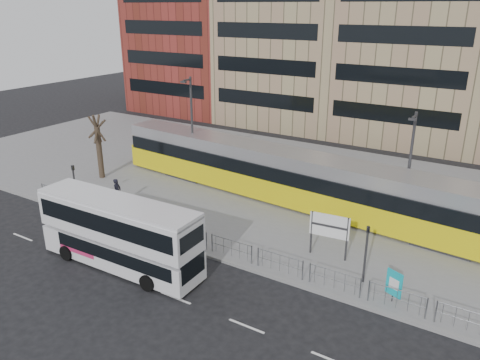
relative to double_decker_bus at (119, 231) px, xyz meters
The scene contains 16 objects.
ground 4.50m from the double_decker_bus, 52.80° to the left, with size 120.00×120.00×0.00m, color black.
plaza 15.50m from the double_decker_bus, 80.98° to the left, with size 64.00×24.00×0.15m, color slate.
kerb 4.50m from the double_decker_bus, 53.23° to the left, with size 64.00×0.25×0.17m, color gray.
building_row 39.18m from the double_decker_bus, 83.97° to the left, with size 70.40×18.40×31.20m.
pedestrian_barrier 5.84m from the double_decker_bus, 39.80° to the left, with size 32.07×0.07×1.10m.
road_markings 4.08m from the double_decker_bus, 13.61° to the right, with size 62.00×0.12×0.01m, color white.
double_decker_bus is the anchor object (origin of this frame).
tram 13.30m from the double_decker_bus, 69.95° to the left, with size 31.26×5.52×3.67m.
station_sign 11.32m from the double_decker_bus, 35.62° to the left, with size 2.21×0.31×2.54m.
ad_panel 14.08m from the double_decker_bus, 17.52° to the left, with size 0.82×0.40×1.61m.
pedestrian 8.27m from the double_decker_bus, 136.89° to the left, with size 0.70×0.46×1.92m, color black.
traffic_light_west 8.83m from the double_decker_bus, 154.97° to the left, with size 0.17×0.20×3.10m.
traffic_light_east 12.77m from the double_decker_bus, 23.72° to the left, with size 0.23×0.25×3.10m.
lamp_post_west 14.11m from the double_decker_bus, 111.07° to the left, with size 0.45×1.04×8.08m.
lamp_post_east 17.91m from the double_decker_bus, 49.50° to the left, with size 0.45×1.04×7.16m.
bare_tree 14.78m from the double_decker_bus, 141.53° to the left, with size 3.88×3.88×7.15m.
Camera 1 is at (14.77, -18.63, 13.28)m, focal length 35.00 mm.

